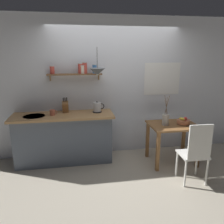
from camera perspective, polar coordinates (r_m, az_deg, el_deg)
The scene contains 12 objects.
ground_plane at distance 4.27m, azimuth 1.93°, elevation -13.24°, with size 14.00×14.00×0.00m, color #BCB29E.
back_wall at distance 4.49m, azimuth 2.99°, elevation 6.40°, with size 6.80×0.11×2.70m.
kitchen_counter at distance 4.30m, azimuth -12.16°, elevation -6.47°, with size 1.83×0.63×0.93m.
wall_shelf at distance 4.19m, azimuth -8.63°, elevation 10.38°, with size 1.00×0.20×0.34m.
dining_table at distance 4.27m, azimuth 15.28°, elevation -4.84°, with size 0.86×0.66×0.75m.
dining_chair_near at distance 3.69m, azimuth 20.67°, elevation -9.36°, with size 0.42×0.39×1.01m.
fruit_bowl at distance 4.26m, azimuth 17.85°, elevation -2.29°, with size 0.23×0.23×0.15m.
twig_vase at distance 4.12m, azimuth 13.55°, elevation -1.86°, with size 0.12×0.12×0.55m.
electric_kettle at distance 4.19m, azimuth -3.82°, elevation 1.20°, with size 0.25×0.17×0.21m.
knife_block at distance 4.26m, azimuth -11.85°, elevation 1.40°, with size 0.11×0.18×0.29m.
coffee_mug_by_sink at distance 4.13m, azimuth -15.00°, elevation -0.11°, with size 0.13×0.09×0.10m.
pendant_lamp at distance 3.92m, azimuth -3.78°, elevation 10.27°, with size 0.28×0.28×0.48m.
Camera 1 is at (-0.76, -3.69, 2.01)m, focal length 35.67 mm.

